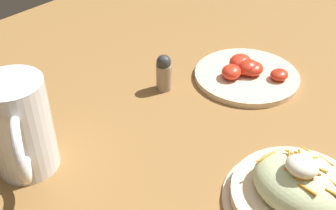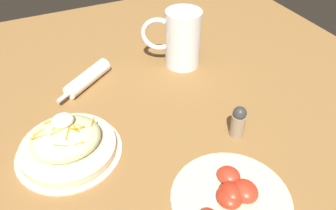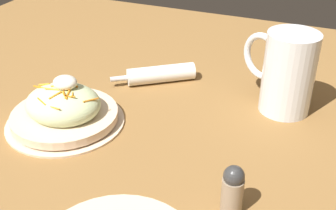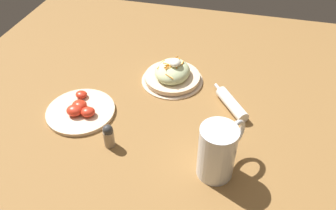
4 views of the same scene
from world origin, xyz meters
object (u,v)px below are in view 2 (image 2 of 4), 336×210
beer_mug (182,41)px  tomato_plate (231,197)px  salad_plate (67,143)px  salt_shaker (238,121)px  napkin_roll (87,78)px

beer_mug → tomato_plate: bearing=74.4°
salad_plate → salt_shaker: 0.35m
salad_plate → salt_shaker: size_ratio=2.85×
beer_mug → tomato_plate: size_ratio=0.73×
salad_plate → napkin_roll: (-0.09, -0.21, -0.01)m
napkin_roll → tomato_plate: size_ratio=0.75×
salad_plate → salt_shaker: (-0.33, 0.10, 0.01)m
salad_plate → salt_shaker: salad_plate is taller
beer_mug → napkin_roll: beer_mug is taller
napkin_roll → salt_shaker: (-0.24, 0.31, 0.02)m
tomato_plate → salt_shaker: salt_shaker is taller
salad_plate → tomato_plate: size_ratio=1.00×
napkin_roll → beer_mug: bearing=177.1°
napkin_roll → tomato_plate: 0.47m
salad_plate → napkin_roll: 0.23m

